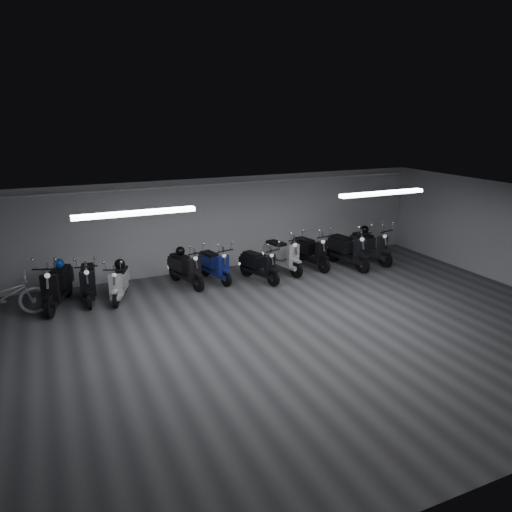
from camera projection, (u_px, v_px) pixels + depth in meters
name	position (u px, v px, depth m)	size (l,w,h in m)	color
floor	(291.00, 333.00, 10.56)	(14.00, 10.00, 0.01)	#3B3C3E
ceiling	(294.00, 207.00, 9.76)	(14.00, 10.00, 0.01)	gray
back_wall	(214.00, 224.00, 14.54)	(14.00, 0.01, 2.80)	#ABABAD
front_wall	(489.00, 394.00, 5.78)	(14.00, 0.01, 2.80)	#ABABAD
fluor_strip_left	(135.00, 213.00, 9.48)	(2.40, 0.18, 0.08)	white
fluor_strip_right	(382.00, 193.00, 11.82)	(2.40, 0.18, 0.08)	white
conduit	(214.00, 184.00, 14.11)	(0.05, 0.05, 13.60)	white
scooter_0	(57.00, 279.00, 11.78)	(0.66, 1.99, 1.48)	black
scooter_1	(88.00, 276.00, 12.20)	(0.60, 1.81, 1.35)	black
scooter_2	(119.00, 277.00, 12.28)	(0.54, 1.63, 1.22)	silver
scooter_3	(186.00, 263.00, 13.25)	(0.60, 1.79, 1.34)	black
scooter_4	(215.00, 260.00, 13.64)	(0.57, 1.71, 1.27)	navy
scooter_5	(259.00, 260.00, 13.64)	(0.57, 1.70, 1.27)	black
scooter_6	(283.00, 250.00, 14.40)	(0.63, 1.90, 1.41)	#B7B6BA
scooter_7	(311.00, 246.00, 14.80)	(0.62, 1.87, 1.39)	black
scooter_8	(348.00, 244.00, 14.86)	(0.67, 2.00, 1.49)	black
scooter_9	(370.00, 241.00, 15.37)	(0.63, 1.90, 1.41)	black
bicycle	(1.00, 292.00, 11.15)	(0.70, 2.00, 1.29)	white
helmet_0	(180.00, 251.00, 13.35)	(0.26, 0.26, 0.26)	black
helmet_1	(59.00, 263.00, 11.95)	(0.26, 0.26, 0.26)	navy
helmet_2	(364.00, 230.00, 15.48)	(0.28, 0.28, 0.28)	black
helmet_3	(120.00, 264.00, 12.41)	(0.27, 0.27, 0.27)	black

